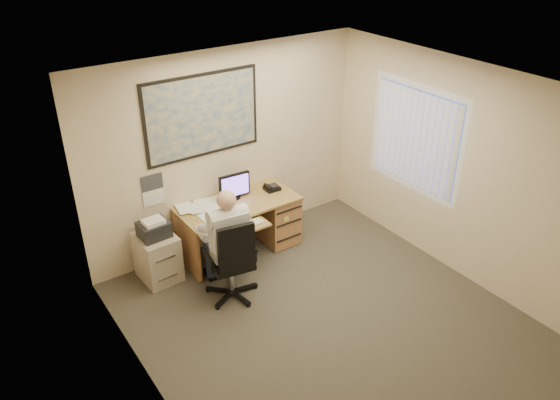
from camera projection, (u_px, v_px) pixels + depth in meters
room_shell at (336, 223)px, 5.56m from camera, size 4.00×4.50×2.70m
desk at (259, 215)px, 7.50m from camera, size 1.60×0.97×1.10m
world_map at (203, 116)px, 6.75m from camera, size 1.56×0.03×1.06m
wall_calendar at (153, 190)px, 6.77m from camera, size 0.28×0.01×0.42m
window_blinds at (415, 138)px, 7.02m from camera, size 0.06×1.40×1.30m
filing_cabinet at (157, 253)px, 6.81m from camera, size 0.47×0.56×0.86m
office_chair at (234, 275)px, 6.50m from camera, size 0.76×0.76×1.11m
person at (228, 245)px, 6.37m from camera, size 0.70×0.92×1.42m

